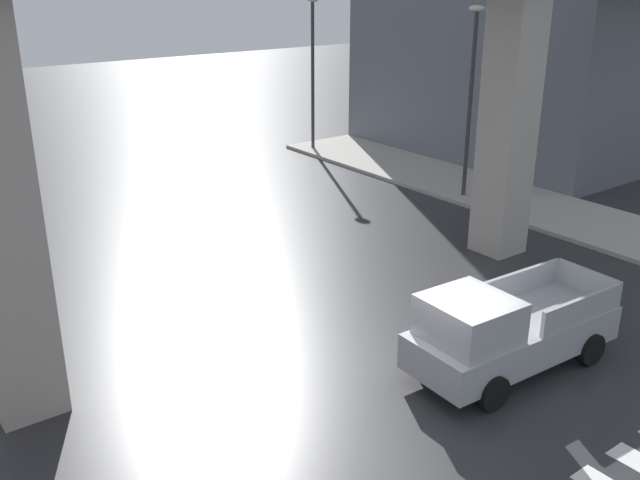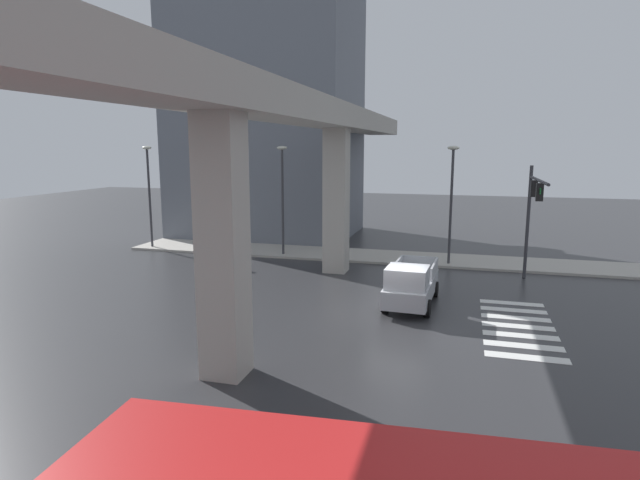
% 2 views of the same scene
% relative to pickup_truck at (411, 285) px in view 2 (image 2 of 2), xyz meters
% --- Properties ---
extents(ground_plane, '(120.00, 120.00, 0.00)m').
position_rel_pickup_truck_xyz_m(ground_plane, '(-1.59, 0.46, -0.99)').
color(ground_plane, '#2D2D30').
extents(crosswalk_stripes, '(7.15, 2.80, 0.01)m').
position_rel_pickup_truck_xyz_m(crosswalk_stripes, '(-1.59, -4.50, -0.98)').
color(crosswalk_stripes, silver).
rests_on(crosswalk_stripes, ground).
extents(elevated_overpass, '(48.49, 2.39, 9.40)m').
position_rel_pickup_truck_xyz_m(elevated_overpass, '(-1.59, 4.90, 7.03)').
color(elevated_overpass, '#ADA89E').
rests_on(elevated_overpass, ground).
extents(office_building, '(10.64, 13.82, 33.73)m').
position_rel_pickup_truck_xyz_m(office_building, '(17.49, 13.50, 15.88)').
color(office_building, slate).
rests_on(office_building, ground).
extents(sidewalk_east, '(4.00, 36.00, 0.15)m').
position_rel_pickup_truck_xyz_m(sidewalk_east, '(10.17, 2.46, -0.91)').
color(sidewalk_east, '#ADA89E').
rests_on(sidewalk_east, ground).
extents(pickup_truck, '(5.18, 2.27, 2.08)m').
position_rel_pickup_truck_xyz_m(pickup_truck, '(0.00, 0.00, 0.00)').
color(pickup_truck, '#A8AAAF').
rests_on(pickup_truck, ground).
extents(traffic_signal_mast, '(6.49, 0.32, 6.20)m').
position_rel_pickup_truck_xyz_m(traffic_signal_mast, '(5.19, -5.55, 3.40)').
color(traffic_signal_mast, '#38383D').
rests_on(traffic_signal_mast, ground).
extents(street_lamp_near_corner, '(0.44, 0.70, 7.24)m').
position_rel_pickup_truck_xyz_m(street_lamp_near_corner, '(8.97, -1.40, 3.57)').
color(street_lamp_near_corner, '#38383D').
rests_on(street_lamp_near_corner, ground).
extents(street_lamp_mid_block, '(0.44, 0.70, 7.24)m').
position_rel_pickup_truck_xyz_m(street_lamp_mid_block, '(8.97, 9.32, 3.57)').
color(street_lamp_mid_block, '#38383D').
rests_on(street_lamp_mid_block, ground).
extents(street_lamp_far_north, '(0.44, 0.70, 7.24)m').
position_rel_pickup_truck_xyz_m(street_lamp_far_north, '(8.97, 19.27, 3.57)').
color(street_lamp_far_north, '#38383D').
rests_on(street_lamp_far_north, ground).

